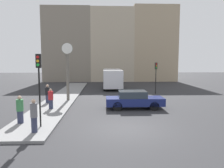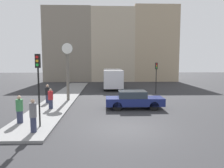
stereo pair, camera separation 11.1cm
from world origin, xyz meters
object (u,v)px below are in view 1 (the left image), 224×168
(bus_distant, at_px, (112,78))
(traffic_light_far, at_px, (156,71))
(pedestrian_green_hoodie, at_px, (20,110))
(street_clock, at_px, (68,70))
(traffic_light_near, at_px, (39,75))
(pedestrian_red_top, at_px, (51,99))
(pedestrian_grey_jacket, at_px, (34,116))
(pedestrian_black_jacket, at_px, (48,94))
(sedan_car, at_px, (134,100))

(bus_distant, height_order, traffic_light_far, traffic_light_far)
(traffic_light_far, relative_size, pedestrian_green_hoodie, 2.20)
(street_clock, relative_size, pedestrian_green_hoodie, 3.25)
(traffic_light_near, distance_m, street_clock, 8.31)
(traffic_light_far, bearing_deg, pedestrian_red_top, -140.32)
(pedestrian_grey_jacket, xyz_separation_m, pedestrian_red_top, (-0.48, 5.56, -0.09))
(pedestrian_black_jacket, bearing_deg, sedan_car, -15.09)
(bus_distant, xyz_separation_m, pedestrian_green_hoodie, (-6.13, -17.18, -0.56))
(traffic_light_near, relative_size, pedestrian_black_jacket, 2.49)
(traffic_light_near, height_order, pedestrian_green_hoodie, traffic_light_near)
(street_clock, xyz_separation_m, pedestrian_red_top, (-0.71, -3.72, -2.06))
(pedestrian_black_jacket, bearing_deg, pedestrian_green_hoodie, -90.31)
(bus_distant, xyz_separation_m, pedestrian_grey_jacket, (-4.77, -18.91, -0.50))
(traffic_light_far, height_order, pedestrian_green_hoodie, traffic_light_far)
(pedestrian_grey_jacket, relative_size, pedestrian_green_hoodie, 1.06)
(bus_distant, distance_m, pedestrian_grey_jacket, 19.51)
(sedan_car, bearing_deg, pedestrian_red_top, -175.99)
(traffic_light_near, bearing_deg, street_clock, 88.61)
(street_clock, bearing_deg, traffic_light_far, 26.40)
(bus_distant, bearing_deg, sedan_car, -84.57)
(pedestrian_green_hoodie, bearing_deg, sedan_car, 30.19)
(sedan_car, relative_size, pedestrian_green_hoodie, 2.78)
(sedan_car, height_order, pedestrian_grey_jacket, pedestrian_grey_jacket)
(traffic_light_near, bearing_deg, traffic_light_far, 53.49)
(sedan_car, distance_m, pedestrian_red_top, 6.49)
(street_clock, height_order, pedestrian_black_jacket, street_clock)
(sedan_car, distance_m, bus_distant, 12.98)
(pedestrian_black_jacket, bearing_deg, pedestrian_grey_jacket, -80.58)
(street_clock, bearing_deg, traffic_light_near, -91.39)
(traffic_light_far, bearing_deg, pedestrian_black_jacket, -151.45)
(bus_distant, relative_size, traffic_light_far, 1.95)
(traffic_light_near, xyz_separation_m, pedestrian_black_jacket, (-1.36, 7.01, -2.09))
(traffic_light_far, bearing_deg, sedan_car, -114.63)
(street_clock, distance_m, pedestrian_grey_jacket, 9.49)
(sedan_car, xyz_separation_m, pedestrian_black_jacket, (-7.32, 1.97, 0.20))
(sedan_car, xyz_separation_m, pedestrian_grey_jacket, (-6.00, -6.01, 0.27))
(pedestrian_green_hoodie, xyz_separation_m, pedestrian_black_jacket, (0.03, 6.25, -0.01))
(traffic_light_near, distance_m, pedestrian_grey_jacket, 2.24)
(traffic_light_far, distance_m, pedestrian_green_hoodie, 16.52)
(traffic_light_near, bearing_deg, pedestrian_red_top, 96.40)
(pedestrian_grey_jacket, bearing_deg, pedestrian_black_jacket, 99.42)
(sedan_car, bearing_deg, pedestrian_black_jacket, 164.91)
(bus_distant, xyz_separation_m, pedestrian_red_top, (-5.25, -13.35, -0.59))
(traffic_light_near, relative_size, pedestrian_red_top, 2.58)
(traffic_light_far, relative_size, pedestrian_black_jacket, 2.22)
(pedestrian_red_top, bearing_deg, sedan_car, 4.01)
(street_clock, distance_m, pedestrian_green_hoodie, 7.98)
(pedestrian_green_hoodie, bearing_deg, traffic_light_near, -28.45)
(bus_distant, distance_m, pedestrian_green_hoodie, 18.24)
(street_clock, bearing_deg, bus_distant, 64.78)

